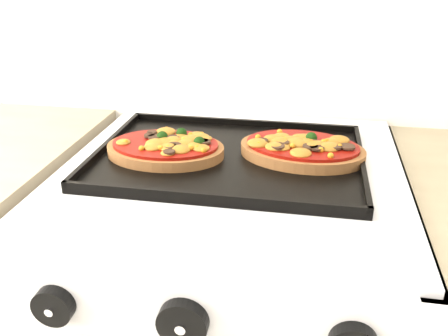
# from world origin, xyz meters

# --- Properties ---
(control_panel) EXTENTS (0.60, 0.02, 0.09)m
(control_panel) POSITION_xyz_m (0.03, 1.39, 0.85)
(control_panel) COLOR silver
(control_panel) RESTS_ON stove
(knob_left) EXTENTS (0.05, 0.02, 0.05)m
(knob_left) POSITION_xyz_m (-0.14, 1.37, 0.85)
(knob_left) COLOR black
(knob_left) RESTS_ON control_panel
(knob_center) EXTENTS (0.06, 0.02, 0.06)m
(knob_center) POSITION_xyz_m (0.03, 1.37, 0.85)
(knob_center) COLOR black
(knob_center) RESTS_ON control_panel
(baking_tray) EXTENTS (0.47, 0.35, 0.02)m
(baking_tray) POSITION_xyz_m (0.02, 1.72, 0.92)
(baking_tray) COLOR black
(baking_tray) RESTS_ON stove
(pizza_left) EXTENTS (0.21, 0.15, 0.03)m
(pizza_left) POSITION_xyz_m (-0.09, 1.71, 0.94)
(pizza_left) COLOR brown
(pizza_left) RESTS_ON baking_tray
(pizza_right) EXTENTS (0.24, 0.18, 0.03)m
(pizza_right) POSITION_xyz_m (0.15, 1.75, 0.94)
(pizza_right) COLOR brown
(pizza_right) RESTS_ON baking_tray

